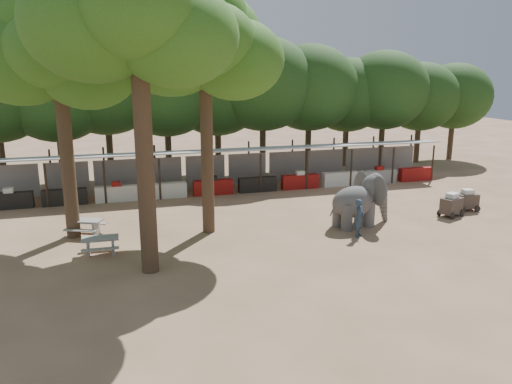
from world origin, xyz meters
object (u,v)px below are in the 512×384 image
object	(u,v)px
yard_tree_center	(132,12)
elephant	(361,200)
yard_tree_back	(201,41)
handler	(359,218)
cart_back	(467,200)
yard_tree_left	(54,49)
picnic_table_near	(101,243)
picnic_table_far	(85,225)
cart_front	(452,205)

from	to	relation	value
yard_tree_center	elephant	bearing A→B (deg)	14.70
yard_tree_back	handler	xyz separation A→B (m)	(6.52, -2.76, -7.67)
cart_back	yard_tree_back	bearing A→B (deg)	-176.04
yard_tree_left	handler	bearing A→B (deg)	-16.73
picnic_table_near	elephant	bearing A→B (deg)	3.90
elephant	cart_back	world-z (taller)	elephant
picnic_table_far	cart_front	world-z (taller)	cart_front
yard_tree_back	elephant	world-z (taller)	yard_tree_back
picnic_table_near	yard_tree_left	bearing A→B (deg)	116.42
picnic_table_near	cart_back	distance (m)	18.78
yard_tree_left	yard_tree_center	world-z (taller)	yard_tree_center
handler	cart_back	xyz separation A→B (m)	(7.55, 2.23, -0.29)
yard_tree_center	yard_tree_back	distance (m)	5.04
yard_tree_left	cart_back	distance (m)	21.52
yard_tree_center	elephant	distance (m)	13.33
yard_tree_left	picnic_table_far	world-z (taller)	yard_tree_left
yard_tree_left	yard_tree_back	world-z (taller)	yard_tree_back
yard_tree_left	cart_front	bearing A→B (deg)	-6.74
yard_tree_center	yard_tree_back	size ratio (longest dim) A/B	1.06
yard_tree_center	picnic_table_far	xyz separation A→B (m)	(-2.35, 4.83, -8.72)
yard_tree_left	cart_back	xyz separation A→B (m)	(20.07, -1.53, -7.62)
yard_tree_left	elephant	bearing A→B (deg)	-9.71
cart_front	handler	bearing A→B (deg)	172.57
cart_front	cart_back	bearing A→B (deg)	2.55
elephant	cart_front	xyz separation A→B (m)	(5.24, 0.09, -0.66)
cart_front	picnic_table_near	bearing A→B (deg)	160.26
yard_tree_center	yard_tree_back	world-z (taller)	yard_tree_center
picnic_table_near	cart_back	world-z (taller)	cart_back
yard_tree_back	cart_back	distance (m)	16.17
elephant	cart_back	size ratio (longest dim) A/B	2.65
elephant	picnic_table_far	xyz separation A→B (m)	(-12.70, 2.11, -0.77)
elephant	cart_back	xyz separation A→B (m)	(6.71, 0.76, -0.68)
yard_tree_center	elephant	world-z (taller)	yard_tree_center
handler	picnic_table_near	world-z (taller)	handler
yard_tree_left	picnic_table_far	distance (m)	7.74
yard_tree_center	handler	xyz separation A→B (m)	(9.52, 1.24, -8.34)
elephant	picnic_table_near	distance (m)	12.05
picnic_table_near	picnic_table_far	bearing A→B (deg)	105.61
yard_tree_back	picnic_table_near	xyz separation A→B (m)	(-4.66, -1.84, -8.07)
yard_tree_center	cart_back	distance (m)	19.44
yard_tree_center	picnic_table_far	distance (m)	10.24
yard_tree_back	handler	world-z (taller)	yard_tree_back
yard_tree_center	picnic_table_far	world-z (taller)	yard_tree_center
yard_tree_left	handler	xyz separation A→B (m)	(12.52, -3.76, -7.33)
yard_tree_back	picnic_table_far	world-z (taller)	yard_tree_back
yard_tree_left	cart_front	distance (m)	20.21
yard_tree_back	cart_back	world-z (taller)	yard_tree_back
yard_tree_left	elephant	distance (m)	15.22
picnic_table_near	cart_back	bearing A→B (deg)	5.26
yard_tree_center	elephant	size ratio (longest dim) A/B	3.58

